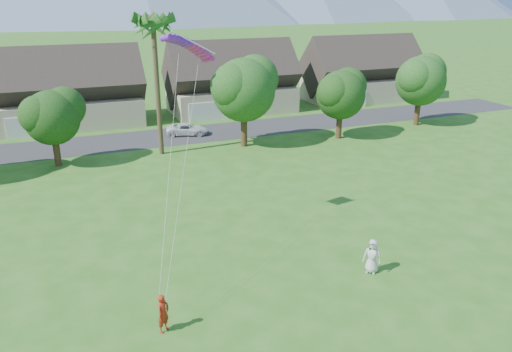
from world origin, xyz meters
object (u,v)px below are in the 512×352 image
kite_flyer (163,313)px  watcher (372,256)px  parafoil_kite (189,45)px  parked_car (187,129)px

kite_flyer → watcher: bearing=-36.8°
kite_flyer → parafoil_kite: 14.33m
kite_flyer → parked_car: kite_flyer is taller
parafoil_kite → watcher: bearing=-57.0°
watcher → parafoil_kite: size_ratio=0.62×
parked_car → watcher: bearing=-158.2°
watcher → parafoil_kite: 15.11m
parked_car → parafoil_kite: 25.36m
parked_car → parafoil_kite: size_ratio=1.41×
watcher → kite_flyer: bearing=-132.0°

